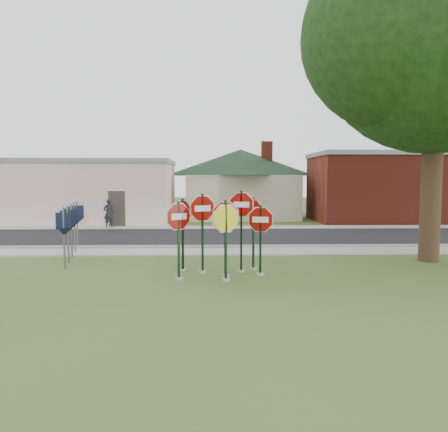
{
  "coord_description": "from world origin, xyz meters",
  "views": [
    {
      "loc": [
        -0.2,
        -11.64,
        2.88
      ],
      "look_at": [
        0.17,
        2.0,
        1.74
      ],
      "focal_mm": 35.0,
      "sensor_mm": 36.0,
      "label": 1
    }
  ],
  "objects_px": {
    "stop_sign_yellow": "(226,231)",
    "stop_sign_left": "(179,230)",
    "stop_sign_center": "(225,228)",
    "pedestrian": "(109,213)",
    "oak_tree": "(437,31)"
  },
  "relations": [
    {
      "from": "stop_sign_left",
      "to": "stop_sign_yellow",
      "type": "bearing_deg",
      "value": -6.06
    },
    {
      "from": "stop_sign_left",
      "to": "pedestrian",
      "type": "relative_size",
      "value": 1.42
    },
    {
      "from": "stop_sign_center",
      "to": "stop_sign_left",
      "type": "bearing_deg",
      "value": -166.24
    },
    {
      "from": "stop_sign_yellow",
      "to": "pedestrian",
      "type": "relative_size",
      "value": 1.41
    },
    {
      "from": "stop_sign_center",
      "to": "stop_sign_yellow",
      "type": "distance_m",
      "value": 0.48
    },
    {
      "from": "stop_sign_yellow",
      "to": "pedestrian",
      "type": "height_order",
      "value": "stop_sign_yellow"
    },
    {
      "from": "stop_sign_center",
      "to": "pedestrian",
      "type": "bearing_deg",
      "value": 116.27
    },
    {
      "from": "stop_sign_left",
      "to": "oak_tree",
      "type": "distance_m",
      "value": 11.16
    },
    {
      "from": "stop_sign_center",
      "to": "stop_sign_left",
      "type": "relative_size",
      "value": 1.01
    },
    {
      "from": "stop_sign_left",
      "to": "oak_tree",
      "type": "bearing_deg",
      "value": 17.57
    },
    {
      "from": "stop_sign_center",
      "to": "pedestrian",
      "type": "distance_m",
      "value": 14.75
    },
    {
      "from": "oak_tree",
      "to": "pedestrian",
      "type": "distance_m",
      "value": 18.92
    },
    {
      "from": "stop_sign_yellow",
      "to": "stop_sign_left",
      "type": "height_order",
      "value": "stop_sign_left"
    },
    {
      "from": "stop_sign_center",
      "to": "pedestrian",
      "type": "relative_size",
      "value": 1.43
    },
    {
      "from": "stop_sign_yellow",
      "to": "stop_sign_left",
      "type": "relative_size",
      "value": 0.99
    }
  ]
}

